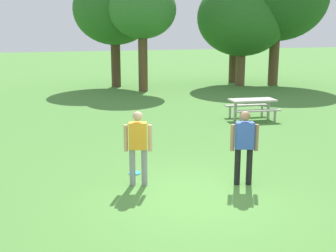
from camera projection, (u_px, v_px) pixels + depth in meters
ground_plane at (197, 198)px, 8.65m from camera, size 120.00×120.00×0.00m
person_thrower at (138, 143)px, 9.18m from camera, size 0.58×0.33×1.64m
person_catcher at (244, 143)px, 9.21m from camera, size 0.58×0.33×1.64m
frisbee at (134, 173)px, 10.11m from camera, size 0.29×0.29×0.03m
picnic_table_near at (252, 105)px, 16.07m from camera, size 1.88×1.64×0.77m
tree_tall_left at (114, 10)px, 24.38m from camera, size 4.70×4.70×6.43m
tree_broad_center at (142, 11)px, 22.62m from camera, size 3.61×3.61×5.89m
tree_far_right at (242, 18)px, 25.09m from camera, size 5.29×5.29×6.26m
tree_slender_mid at (234, 19)px, 26.68m from camera, size 3.21×3.21×5.41m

